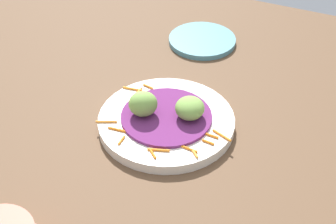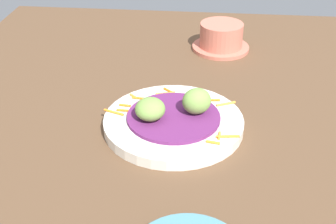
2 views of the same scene
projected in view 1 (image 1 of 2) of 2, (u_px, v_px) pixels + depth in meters
table_surface at (130, 132)px, 84.78cm from camera, size 110.00×110.00×2.00cm
main_plate at (166, 122)px, 83.93cm from camera, size 23.22×23.22×1.82cm
cabbage_bed at (166, 116)px, 83.17cm from camera, size 15.47×15.47×0.56cm
carrot_garnish at (160, 127)px, 81.13cm from camera, size 22.69×16.79×0.40cm
guac_scoop_left at (143, 104)px, 81.86cm from camera, size 6.31×6.09×4.36cm
guac_scoop_center at (190, 108)px, 81.62cm from camera, size 5.19×5.28×3.57cm
side_plate_small at (202, 40)px, 105.34cm from camera, size 14.30×14.30×1.10cm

